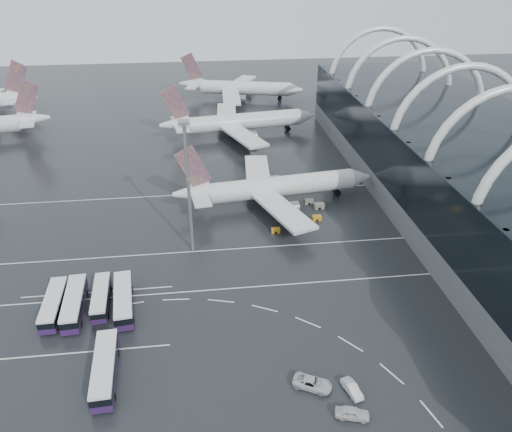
{
  "coord_description": "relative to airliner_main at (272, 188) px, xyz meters",
  "views": [
    {
      "loc": [
        -3.47,
        -78.99,
        57.92
      ],
      "look_at": [
        7.87,
        13.44,
        7.0
      ],
      "focal_mm": 35.0,
      "sensor_mm": 36.0,
      "label": 1
    }
  ],
  "objects": [
    {
      "name": "airliner_gate_b",
      "position": [
        -4.28,
        51.78,
        0.33
      ],
      "size": [
        53.99,
        48.08,
        18.75
      ],
      "rotation": [
        0.0,
        0.0,
        0.14
      ],
      "color": "silver",
      "rests_on": "ground"
    },
    {
      "name": "van_curve_c",
      "position": [
        2.51,
        -61.65,
        -3.65
      ],
      "size": [
        2.63,
        4.59,
        1.43
      ],
      "primitive_type": "imported",
      "rotation": [
        0.0,
        0.0,
        0.27
      ],
      "color": "silver",
      "rests_on": "ground"
    },
    {
      "name": "gse_cart_belly_e",
      "position": [
        1.84,
        -3.27,
        -3.78
      ],
      "size": [
        2.16,
        1.27,
        1.18
      ],
      "primitive_type": "cube",
      "color": "orange",
      "rests_on": "ground"
    },
    {
      "name": "bus_bay_line_north",
      "position": [
        -38.3,
        -32.43,
        -4.36
      ],
      "size": [
        28.0,
        0.25,
        0.01
      ],
      "primitive_type": "cube",
      "color": "white",
      "rests_on": "ground"
    },
    {
      "name": "airliner_main",
      "position": [
        0.0,
        0.0,
        0.0
      ],
      "size": [
        51.46,
        44.76,
        17.42
      ],
      "rotation": [
        0.0,
        0.0,
        0.13
      ],
      "color": "silver",
      "rests_on": "ground"
    },
    {
      "name": "gse_cart_belly_a",
      "position": [
        9.26,
        -10.07,
        -3.78
      ],
      "size": [
        2.13,
        1.26,
        1.16
      ],
      "primitive_type": "cube",
      "color": "orange",
      "rests_on": "ground"
    },
    {
      "name": "airliner_gate_c",
      "position": [
        0.37,
        97.32,
        0.32
      ],
      "size": [
        52.07,
        47.3,
        18.73
      ],
      "rotation": [
        0.0,
        0.0,
        -0.25
      ],
      "color": "silver",
      "rests_on": "ground"
    },
    {
      "name": "lane_marking_mid",
      "position": [
        -14.3,
        -20.43,
        -4.36
      ],
      "size": [
        120.0,
        0.25,
        0.01
      ],
      "primitive_type": "cube",
      "color": "white",
      "rests_on": "ground"
    },
    {
      "name": "bus_row_far_c",
      "position": [
        -33.68,
        -54.43,
        -2.47
      ],
      "size": [
        3.96,
        14.13,
        3.44
      ],
      "rotation": [
        0.0,
        0.0,
        1.63
      ],
      "color": "#2D1440",
      "rests_on": "ground"
    },
    {
      "name": "gse_cart_belly_b",
      "position": [
        9.22,
        -1.38,
        -3.76
      ],
      "size": [
        2.23,
        1.32,
        1.22
      ],
      "primitive_type": "cube",
      "color": "slate",
      "rests_on": "ground"
    },
    {
      "name": "bus_row_near_b",
      "position": [
        -41.33,
        -37.74,
        -2.53
      ],
      "size": [
        3.88,
        13.74,
        3.34
      ],
      "rotation": [
        0.0,
        0.0,
        1.63
      ],
      "color": "#2D1440",
      "rests_on": "ground"
    },
    {
      "name": "terminal",
      "position": [
        47.26,
        -12.59,
        6.51
      ],
      "size": [
        42.0,
        160.0,
        34.9
      ],
      "color": "#5C5E61",
      "rests_on": "ground"
    },
    {
      "name": "lane_marking_far",
      "position": [
        -14.3,
        7.57,
        -4.36
      ],
      "size": [
        120.0,
        0.25,
        0.01
      ],
      "primitive_type": "cube",
      "color": "white",
      "rests_on": "ground"
    },
    {
      "name": "van_curve_a",
      "position": [
        -3.04,
        -59.99,
        -3.55
      ],
      "size": [
        6.4,
        5.05,
        1.62
      ],
      "primitive_type": "imported",
      "rotation": [
        0.0,
        0.0,
        1.1
      ],
      "color": "silver",
      "rests_on": "ground"
    },
    {
      "name": "bus_row_near_c",
      "position": [
        -36.92,
        -36.32,
        -2.73
      ],
      "size": [
        3.49,
        12.19,
        2.96
      ],
      "rotation": [
        0.0,
        0.0,
        1.64
      ],
      "color": "#2D1440",
      "rests_on": "ground"
    },
    {
      "name": "bus_bay_line_south",
      "position": [
        -38.3,
        -48.43,
        -4.36
      ],
      "size": [
        28.0,
        0.25,
        0.01
      ],
      "primitive_type": "cube",
      "color": "white",
      "rests_on": "ground"
    },
    {
      "name": "van_curve_b",
      "position": [
        1.28,
        -65.91,
        -3.55
      ],
      "size": [
        5.12,
        3.14,
        1.63
      ],
      "primitive_type": "imported",
      "rotation": [
        0.0,
        0.0,
        1.3
      ],
      "color": "silver",
      "rests_on": "ground"
    },
    {
      "name": "lane_marking_near",
      "position": [
        -14.3,
        -34.43,
        -4.36
      ],
      "size": [
        120.0,
        0.25,
        0.01
      ],
      "primitive_type": "cube",
      "color": "white",
      "rests_on": "ground"
    },
    {
      "name": "floodlight_mast",
      "position": [
        -20.21,
        -19.65,
        13.69
      ],
      "size": [
        2.2,
        2.2,
        28.7
      ],
      "color": "gray",
      "rests_on": "ground"
    },
    {
      "name": "gse_cart_belly_d",
      "position": [
        11.22,
        -4.21,
        -3.69
      ],
      "size": [
        2.46,
        1.46,
        1.34
      ],
      "primitive_type": "cube",
      "color": "slate",
      "rests_on": "ground"
    },
    {
      "name": "gse_cart_belly_c",
      "position": [
        -1.35,
        -14.56,
        -3.83
      ],
      "size": [
        1.95,
        1.15,
        1.06
      ],
      "primitive_type": "cube",
      "color": "orange",
      "rests_on": "ground"
    },
    {
      "name": "bus_row_near_d",
      "position": [
        -32.73,
        -37.82,
        -2.5
      ],
      "size": [
        4.65,
        14.01,
        3.38
      ],
      "rotation": [
        0.0,
        0.0,
        1.69
      ],
      "color": "#2D1440",
      "rests_on": "ground"
    },
    {
      "name": "bus_row_near_a",
      "position": [
        -44.9,
        -37.53,
        -2.63
      ],
      "size": [
        3.4,
        12.93,
        3.16
      ],
      "rotation": [
        0.0,
        0.0,
        1.6
      ],
      "color": "#2D1440",
      "rests_on": "ground"
    },
    {
      "name": "ground",
      "position": [
        -14.3,
        -32.43,
        -4.36
      ],
      "size": [
        420.0,
        420.0,
        0.0
      ],
      "primitive_type": "plane",
      "color": "black",
      "rests_on": "ground"
    }
  ]
}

